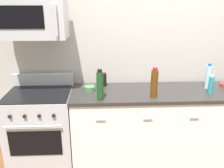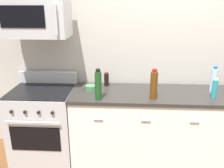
{
  "view_description": "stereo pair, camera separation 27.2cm",
  "coord_description": "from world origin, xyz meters",
  "px_view_note": "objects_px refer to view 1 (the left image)",
  "views": [
    {
      "loc": [
        -0.76,
        -2.62,
        1.93
      ],
      "look_at": [
        -0.64,
        -0.05,
        1.04
      ],
      "focal_mm": 38.09,
      "sensor_mm": 36.0,
      "label": 1
    },
    {
      "loc": [
        -0.49,
        -2.61,
        1.93
      ],
      "look_at": [
        -0.64,
        -0.05,
        1.04
      ],
      "focal_mm": 38.09,
      "sensor_mm": 36.0,
      "label": 2
    }
  ],
  "objects_px": {
    "bottle_dish_soap": "(211,85)",
    "microwave": "(31,19)",
    "range_oven": "(42,127)",
    "bottle_water_clear": "(208,77)",
    "bowl_green_glaze": "(90,89)",
    "bottle_soy_sauce_dark": "(104,80)",
    "bottle_wine_amber": "(154,83)",
    "bottle_wine_green": "(100,86)"
  },
  "relations": [
    {
      "from": "microwave",
      "to": "bottle_soy_sauce_dark",
      "type": "bearing_deg",
      "value": 12.38
    },
    {
      "from": "bottle_dish_soap",
      "to": "bottle_soy_sauce_dark",
      "type": "xyz_separation_m",
      "value": [
        -1.22,
        0.33,
        -0.02
      ]
    },
    {
      "from": "range_oven",
      "to": "bowl_green_glaze",
      "type": "height_order",
      "value": "range_oven"
    },
    {
      "from": "bottle_water_clear",
      "to": "microwave",
      "type": "bearing_deg",
      "value": -179.12
    },
    {
      "from": "microwave",
      "to": "bottle_wine_green",
      "type": "xyz_separation_m",
      "value": [
        0.72,
        -0.28,
        -0.67
      ]
    },
    {
      "from": "bottle_wine_amber",
      "to": "bottle_wine_green",
      "type": "relative_size",
      "value": 0.98
    },
    {
      "from": "bottle_wine_green",
      "to": "bowl_green_glaze",
      "type": "bearing_deg",
      "value": 115.38
    },
    {
      "from": "bottle_soy_sauce_dark",
      "to": "range_oven",
      "type": "bearing_deg",
      "value": -164.5
    },
    {
      "from": "bottle_soy_sauce_dark",
      "to": "bowl_green_glaze",
      "type": "bearing_deg",
      "value": -133.84
    },
    {
      "from": "microwave",
      "to": "bottle_wine_green",
      "type": "bearing_deg",
      "value": -20.94
    },
    {
      "from": "microwave",
      "to": "bottle_water_clear",
      "type": "relative_size",
      "value": 2.42
    },
    {
      "from": "bowl_green_glaze",
      "to": "microwave",
      "type": "bearing_deg",
      "value": 178.67
    },
    {
      "from": "bottle_dish_soap",
      "to": "bowl_green_glaze",
      "type": "relative_size",
      "value": 1.77
    },
    {
      "from": "bottle_water_clear",
      "to": "bottle_soy_sauce_dark",
      "type": "distance_m",
      "value": 1.28
    },
    {
      "from": "microwave",
      "to": "bottle_wine_amber",
      "type": "distance_m",
      "value": 1.5
    },
    {
      "from": "bottle_wine_amber",
      "to": "bottle_wine_green",
      "type": "height_order",
      "value": "bottle_wine_green"
    },
    {
      "from": "bottle_wine_amber",
      "to": "bowl_green_glaze",
      "type": "relative_size",
      "value": 2.62
    },
    {
      "from": "bowl_green_glaze",
      "to": "bottle_water_clear",
      "type": "bearing_deg",
      "value": 1.79
    },
    {
      "from": "microwave",
      "to": "bottle_wine_amber",
      "type": "height_order",
      "value": "microwave"
    },
    {
      "from": "bottle_dish_soap",
      "to": "bottle_wine_green",
      "type": "height_order",
      "value": "bottle_wine_green"
    },
    {
      "from": "bottle_dish_soap",
      "to": "bottle_soy_sauce_dark",
      "type": "distance_m",
      "value": 1.26
    },
    {
      "from": "range_oven",
      "to": "bowl_green_glaze",
      "type": "distance_m",
      "value": 0.77
    },
    {
      "from": "range_oven",
      "to": "bottle_dish_soap",
      "type": "bearing_deg",
      "value": -3.23
    },
    {
      "from": "bottle_dish_soap",
      "to": "bottle_water_clear",
      "type": "distance_m",
      "value": 0.2
    },
    {
      "from": "bottle_dish_soap",
      "to": "bottle_water_clear",
      "type": "height_order",
      "value": "bottle_water_clear"
    },
    {
      "from": "bottle_dish_soap",
      "to": "bottle_wine_amber",
      "type": "bearing_deg",
      "value": -174.44
    },
    {
      "from": "bottle_wine_amber",
      "to": "bowl_green_glaze",
      "type": "distance_m",
      "value": 0.76
    },
    {
      "from": "range_oven",
      "to": "bottle_water_clear",
      "type": "distance_m",
      "value": 2.13
    },
    {
      "from": "bottle_dish_soap",
      "to": "bottle_soy_sauce_dark",
      "type": "height_order",
      "value": "bottle_dish_soap"
    },
    {
      "from": "bottle_wine_amber",
      "to": "bottle_wine_green",
      "type": "distance_m",
      "value": 0.6
    },
    {
      "from": "bottle_wine_amber",
      "to": "bottle_water_clear",
      "type": "height_order",
      "value": "bottle_wine_amber"
    },
    {
      "from": "bottle_wine_amber",
      "to": "bottle_water_clear",
      "type": "xyz_separation_m",
      "value": [
        0.72,
        0.25,
        -0.01
      ]
    },
    {
      "from": "bottle_wine_amber",
      "to": "bottle_soy_sauce_dark",
      "type": "height_order",
      "value": "bottle_wine_amber"
    },
    {
      "from": "bottle_dish_soap",
      "to": "microwave",
      "type": "bearing_deg",
      "value": 175.48
    },
    {
      "from": "bottle_wine_amber",
      "to": "bottle_soy_sauce_dark",
      "type": "xyz_separation_m",
      "value": [
        -0.54,
        0.39,
        -0.08
      ]
    },
    {
      "from": "microwave",
      "to": "bottle_wine_green",
      "type": "distance_m",
      "value": 1.02
    },
    {
      "from": "microwave",
      "to": "bowl_green_glaze",
      "type": "relative_size",
      "value": 5.8
    },
    {
      "from": "bottle_dish_soap",
      "to": "bottle_wine_green",
      "type": "distance_m",
      "value": 1.28
    },
    {
      "from": "microwave",
      "to": "bottle_dish_soap",
      "type": "height_order",
      "value": "microwave"
    },
    {
      "from": "bottle_wine_green",
      "to": "bottle_water_clear",
      "type": "xyz_separation_m",
      "value": [
        1.32,
        0.31,
        -0.02
      ]
    },
    {
      "from": "bottle_wine_green",
      "to": "bottle_soy_sauce_dark",
      "type": "bearing_deg",
      "value": 83.34
    },
    {
      "from": "bottle_dish_soap",
      "to": "bottle_wine_amber",
      "type": "xyz_separation_m",
      "value": [
        -0.67,
        -0.07,
        0.05
      ]
    }
  ]
}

